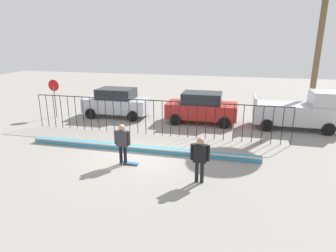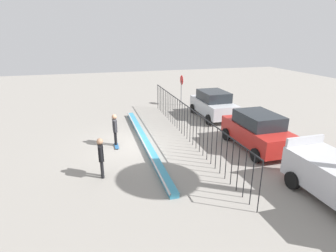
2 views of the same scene
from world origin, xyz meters
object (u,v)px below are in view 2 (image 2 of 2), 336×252
object	(u,v)px
parked_car_red	(257,130)
stop_sign	(181,86)
skateboard	(117,146)
skateboarder	(115,127)
camera_operator	(101,154)
parked_car_silver	(213,104)

from	to	relation	value
parked_car_red	stop_sign	xyz separation A→B (m)	(-9.64, -0.91, 0.64)
skateboard	stop_sign	distance (m)	9.82
parked_car_red	stop_sign	bearing A→B (deg)	-178.85
skateboarder	parked_car_red	bearing A→B (deg)	103.60
skateboarder	skateboard	xyz separation A→B (m)	(0.26, 0.01, -0.98)
skateboarder	stop_sign	world-z (taller)	stop_sign
skateboard	parked_car_red	xyz separation A→B (m)	(2.12, 7.03, 0.91)
skateboarder	camera_operator	xyz separation A→B (m)	(3.31, -0.87, 0.00)
parked_car_silver	parked_car_red	size ratio (longest dim) A/B	1.00
skateboard	parked_car_silver	world-z (taller)	parked_car_silver
skateboard	camera_operator	world-z (taller)	camera_operator
camera_operator	parked_car_silver	size ratio (longest dim) A/B	0.40
camera_operator	parked_car_red	distance (m)	7.97
skateboard	stop_sign	xyz separation A→B (m)	(-7.52, 6.13, 1.56)
skateboarder	stop_sign	distance (m)	9.53
skateboard	stop_sign	world-z (taller)	stop_sign
parked_car_red	stop_sign	size ratio (longest dim) A/B	1.72
parked_car_red	skateboard	bearing A→B (deg)	-110.98
skateboarder	parked_car_silver	distance (m)	7.95
skateboard	skateboarder	bearing A→B (deg)	171.85
skateboarder	parked_car_red	distance (m)	7.43
parked_car_silver	stop_sign	xyz separation A→B (m)	(-3.92, -1.07, 0.64)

